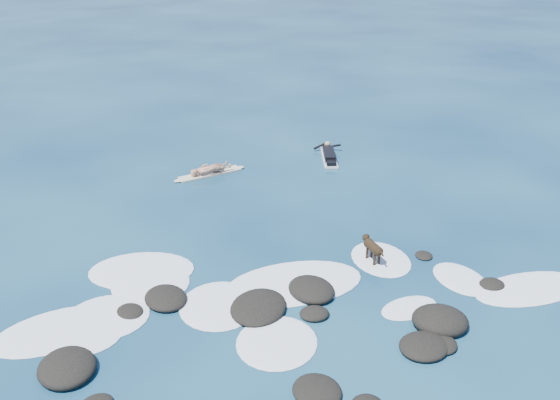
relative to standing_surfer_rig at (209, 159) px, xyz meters
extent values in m
plane|color=#0A2642|center=(2.34, -8.65, -0.69)|extent=(160.00, 160.00, 0.00)
ellipsoid|color=black|center=(2.10, -12.78, -0.62)|extent=(1.37, 1.44, 0.28)
ellipsoid|color=black|center=(7.68, -9.13, -0.63)|extent=(0.80, 0.76, 0.24)
ellipsoid|color=black|center=(-1.33, -8.78, -0.60)|extent=(1.52, 1.65, 0.35)
ellipsoid|color=black|center=(5.59, -10.71, -0.55)|extent=(1.71, 1.63, 0.58)
ellipsoid|color=black|center=(5.30, -11.48, -0.63)|extent=(1.00, 1.02, 0.22)
ellipsoid|color=black|center=(2.52, -9.93, -0.62)|extent=(0.82, 0.73, 0.26)
ellipsoid|color=black|center=(-2.23, -9.25, -0.64)|extent=(0.96, 1.01, 0.19)
ellipsoid|color=black|center=(6.33, -7.29, -0.66)|extent=(0.59, 0.65, 0.13)
ellipsoid|color=black|center=(4.88, -11.58, -0.61)|extent=(1.61, 1.56, 0.33)
ellipsoid|color=black|center=(-3.41, -11.41, -0.57)|extent=(1.65, 1.78, 0.46)
ellipsoid|color=black|center=(1.11, -9.51, -0.60)|extent=(2.04, 2.19, 0.37)
ellipsoid|color=black|center=(2.62, -8.87, -0.58)|extent=(1.66, 1.79, 0.43)
ellipsoid|color=white|center=(2.22, -8.32, -0.68)|extent=(4.35, 3.01, 0.12)
ellipsoid|color=white|center=(-1.80, -7.84, -0.68)|extent=(2.50, 2.59, 0.12)
ellipsoid|color=white|center=(0.00, -9.36, -0.68)|extent=(1.51, 1.59, 0.12)
ellipsoid|color=white|center=(-3.98, -9.81, -0.68)|extent=(3.62, 2.92, 0.12)
ellipsoid|color=white|center=(6.95, -8.67, -0.68)|extent=(1.79, 2.21, 0.12)
ellipsoid|color=white|center=(4.99, -7.31, -0.68)|extent=(2.03, 2.45, 0.12)
ellipsoid|color=white|center=(0.09, -9.18, -0.68)|extent=(2.44, 2.63, 0.12)
ellipsoid|color=white|center=(-2.79, -9.35, -0.68)|extent=(2.45, 2.33, 0.12)
ellipsoid|color=white|center=(1.43, -10.92, -0.68)|extent=(2.50, 2.64, 0.12)
ellipsoid|color=white|center=(5.06, -9.90, -0.68)|extent=(1.91, 1.52, 0.12)
ellipsoid|color=white|center=(8.67, -9.38, -0.68)|extent=(3.68, 2.25, 0.12)
ellipsoid|color=white|center=(-3.34, -10.09, -0.68)|extent=(2.12, 1.81, 0.12)
ellipsoid|color=white|center=(-2.10, -7.13, -0.68)|extent=(3.19, 2.35, 0.12)
ellipsoid|color=white|center=(4.70, -7.37, -0.68)|extent=(1.10, 0.90, 0.12)
cube|color=beige|center=(0.00, 0.00, -0.64)|extent=(2.54, 1.53, 0.09)
ellipsoid|color=beige|center=(1.16, 0.53, -0.64)|extent=(0.59, 0.48, 0.09)
ellipsoid|color=beige|center=(-1.16, -0.53, -0.64)|extent=(0.59, 0.48, 0.09)
imported|color=tan|center=(0.00, 0.00, 0.23)|extent=(0.61, 0.72, 1.66)
cube|color=silver|center=(5.04, 1.21, -0.63)|extent=(0.80, 2.48, 0.09)
ellipsoid|color=silver|center=(5.16, 2.42, -0.63)|extent=(0.34, 0.56, 0.09)
cube|color=black|center=(5.04, 1.21, -0.47)|extent=(0.59, 1.53, 0.24)
sphere|color=tan|center=(5.13, 2.07, -0.34)|extent=(0.28, 0.28, 0.25)
cylinder|color=black|center=(4.83, 2.26, -0.48)|extent=(0.61, 0.28, 0.28)
cylinder|color=black|center=(5.45, 2.20, -0.48)|extent=(0.58, 0.38, 0.28)
cube|color=black|center=(4.96, 0.38, -0.51)|extent=(0.44, 0.64, 0.15)
cylinder|color=black|center=(4.70, -7.47, -0.17)|extent=(0.46, 0.67, 0.29)
sphere|color=black|center=(4.62, -7.20, -0.17)|extent=(0.38, 0.38, 0.31)
sphere|color=black|center=(4.77, -7.73, -0.17)|extent=(0.35, 0.35, 0.28)
sphere|color=black|center=(4.57, -7.03, -0.07)|extent=(0.27, 0.27, 0.22)
cone|color=black|center=(4.53, -6.91, -0.08)|extent=(0.15, 0.16, 0.12)
cone|color=black|center=(4.51, -7.06, 0.02)|extent=(0.12, 0.10, 0.11)
cone|color=black|center=(4.63, -7.03, 0.02)|extent=(0.12, 0.10, 0.11)
cylinder|color=black|center=(4.56, -7.29, -0.49)|extent=(0.09, 0.09, 0.40)
cylinder|color=black|center=(4.71, -7.24, -0.49)|extent=(0.09, 0.09, 0.40)
cylinder|color=black|center=(4.68, -7.69, -0.49)|extent=(0.09, 0.09, 0.40)
cylinder|color=black|center=(4.83, -7.65, -0.49)|extent=(0.09, 0.09, 0.40)
cylinder|color=black|center=(4.81, -7.86, -0.12)|extent=(0.13, 0.29, 0.17)
camera|label=1|loc=(0.06, -23.12, 8.76)|focal=40.00mm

